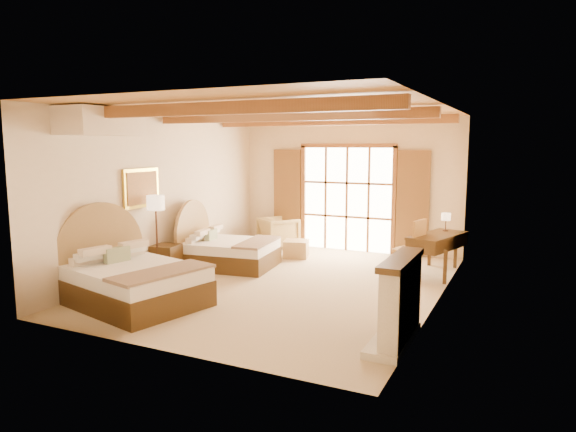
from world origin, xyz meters
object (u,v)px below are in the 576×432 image
Objects in this scene: bed_near at (128,278)px; armchair at (279,233)px; desk at (437,253)px; bed_far at (224,249)px; nightstand at (166,259)px.

armchair is at bearing 101.78° from bed_near.
bed_near is 1.52× the size of desk.
bed_far is at bearing 103.58° from bed_near.
desk is at bearing 17.79° from nightstand.
nightstand is at bearing 124.37° from bed_near.
nightstand is at bearing -130.71° from bed_far.
bed_far is 2.39× the size of armchair.
bed_far is 2.26m from armchair.
bed_far is (0.01, 2.89, -0.05)m from bed_near.
armchair is at bearing 78.12° from bed_far.
desk reaches higher than armchair.
bed_far is 3.46× the size of nightstand.
nightstand is 5.43m from desk.
bed_far reaches higher than desk.
armchair is 0.53× the size of desk.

